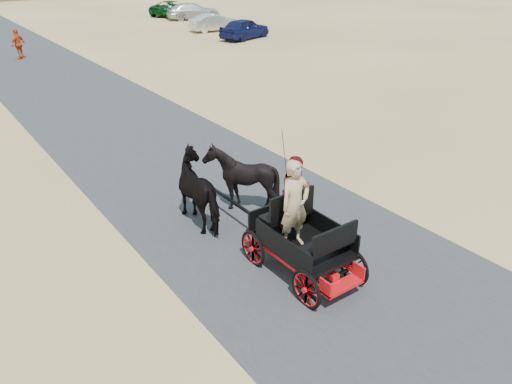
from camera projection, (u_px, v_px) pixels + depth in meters
ground at (270, 229)px, 11.88m from camera, size 140.00×140.00×0.00m
road at (270, 228)px, 11.87m from camera, size 6.00×140.00×0.01m
carriage at (302, 257)px, 10.15m from camera, size 1.30×2.40×0.72m
horse_left at (203, 190)px, 11.82m from camera, size 0.91×2.01×1.70m
horse_right at (241, 178)px, 12.40m from camera, size 1.37×1.54×1.70m
driver_man at (295, 205)px, 9.52m from camera, size 0.66×0.43×1.80m
passenger_woman at (296, 192)px, 10.23m from camera, size 0.77×0.60×1.58m
pedestrian at (18, 44)px, 28.78m from camera, size 1.05×0.96×1.73m
car_a at (245, 28)px, 35.06m from camera, size 4.48×2.86×1.42m
car_b at (215, 22)px, 38.19m from camera, size 4.03×1.79×1.29m
car_c at (193, 11)px, 44.12m from camera, size 5.07×3.08×1.37m
car_d at (172, 8)px, 46.56m from camera, size 5.20×4.13×1.31m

